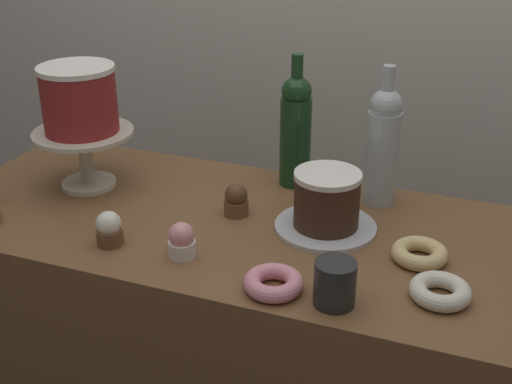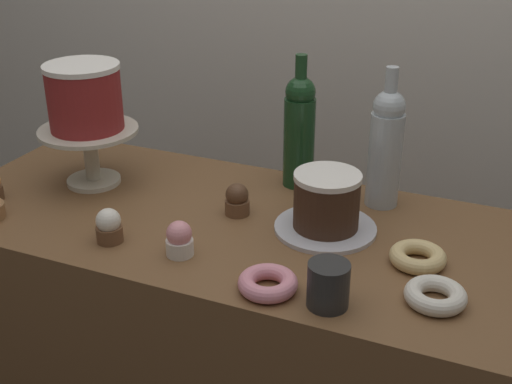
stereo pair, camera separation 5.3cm
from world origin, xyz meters
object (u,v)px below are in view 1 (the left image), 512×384
at_px(wine_bottle_green, 296,129).
at_px(wine_bottle_clear, 383,144).
at_px(donut_pink, 273,283).
at_px(coffee_cup_ceramic, 335,283).
at_px(chocolate_round_cake, 327,199).
at_px(cupcake_chocolate, 236,200).
at_px(white_layer_cake, 79,99).
at_px(cupcake_vanilla, 109,229).
at_px(donut_sugar, 440,291).
at_px(cake_stand_pedestal, 85,149).
at_px(cupcake_strawberry, 182,241).
at_px(donut_glazed, 419,253).

xyz_separation_m(wine_bottle_green, wine_bottle_clear, (0.22, -0.03, 0.00)).
xyz_separation_m(donut_pink, coffee_cup_ceramic, (0.12, -0.00, 0.03)).
xyz_separation_m(chocolate_round_cake, cupcake_chocolate, (-0.21, -0.00, -0.04)).
height_order(white_layer_cake, wine_bottle_clear, wine_bottle_clear).
relative_size(chocolate_round_cake, coffee_cup_ceramic, 1.69).
height_order(chocolate_round_cake, coffee_cup_ceramic, chocolate_round_cake).
xyz_separation_m(cupcake_vanilla, donut_sugar, (0.67, 0.04, -0.02)).
bearing_deg(coffee_cup_ceramic, cupcake_chocolate, 138.76).
bearing_deg(cupcake_chocolate, donut_sugar, -20.60).
bearing_deg(cupcake_chocolate, cupcake_vanilla, -131.66).
relative_size(chocolate_round_cake, donut_pink, 1.28).
distance_m(cake_stand_pedestal, cupcake_strawberry, 0.43).
bearing_deg(cupcake_vanilla, donut_pink, -6.20).
xyz_separation_m(white_layer_cake, coffee_cup_ceramic, (0.69, -0.27, -0.18)).
height_order(wine_bottle_green, cupcake_strawberry, wine_bottle_green).
xyz_separation_m(cupcake_strawberry, donut_glazed, (0.45, 0.15, -0.02)).
bearing_deg(wine_bottle_green, coffee_cup_ceramic, -64.23).
height_order(cupcake_strawberry, cupcake_chocolate, same).
relative_size(wine_bottle_clear, donut_pink, 2.91).
xyz_separation_m(chocolate_round_cake, cupcake_vanilla, (-0.40, -0.22, -0.04)).
xyz_separation_m(white_layer_cake, donut_sugar, (0.87, -0.19, -0.21)).
bearing_deg(chocolate_round_cake, wine_bottle_clear, 65.47).
bearing_deg(chocolate_round_cake, donut_pink, -95.78).
height_order(donut_glazed, coffee_cup_ceramic, coffee_cup_ceramic).
bearing_deg(chocolate_round_cake, cupcake_strawberry, -138.26).
bearing_deg(coffee_cup_ceramic, donut_pink, 179.67).
relative_size(cake_stand_pedestal, wine_bottle_clear, 0.74).
distance_m(wine_bottle_clear, donut_glazed, 0.30).
distance_m(donut_sugar, donut_glazed, 0.13).
relative_size(chocolate_round_cake, cupcake_strawberry, 1.93).
bearing_deg(cupcake_strawberry, donut_glazed, 18.75).
xyz_separation_m(cake_stand_pedestal, chocolate_round_cake, (0.61, -0.01, -0.03)).
height_order(chocolate_round_cake, cupcake_vanilla, chocolate_round_cake).
height_order(cake_stand_pedestal, cupcake_strawberry, cake_stand_pedestal).
height_order(white_layer_cake, donut_pink, white_layer_cake).
xyz_separation_m(white_layer_cake, cupcake_chocolate, (0.40, -0.01, -0.19)).
bearing_deg(cupcake_chocolate, wine_bottle_clear, 32.04).
bearing_deg(cupcake_chocolate, cupcake_strawberry, -98.71).
bearing_deg(donut_glazed, chocolate_round_cake, 163.75).
bearing_deg(wine_bottle_green, cupcake_strawberry, -104.01).
bearing_deg(cupcake_vanilla, donut_glazed, 14.83).
xyz_separation_m(cupcake_strawberry, cupcake_vanilla, (-0.16, -0.01, 0.00)).
height_order(wine_bottle_clear, cupcake_vanilla, wine_bottle_clear).
xyz_separation_m(chocolate_round_cake, donut_glazed, (0.21, -0.06, -0.06)).
distance_m(cake_stand_pedestal, coffee_cup_ceramic, 0.75).
distance_m(white_layer_cake, chocolate_round_cake, 0.62).
bearing_deg(cupcake_chocolate, donut_glazed, -7.67).
xyz_separation_m(wine_bottle_clear, donut_pink, (-0.11, -0.44, -0.13)).
relative_size(cupcake_chocolate, donut_glazed, 0.66).
bearing_deg(donut_sugar, coffee_cup_ceramic, -154.97).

